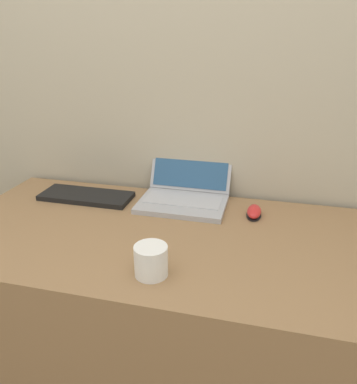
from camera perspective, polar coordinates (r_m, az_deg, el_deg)
name	(u,v)px	position (r m, az deg, el deg)	size (l,w,h in m)	color
wall_back	(187,56)	(1.49, 1.33, 19.95)	(7.00, 0.04, 2.50)	#BCB299
desk	(161,317)	(1.47, -2.69, -18.48)	(1.46, 0.73, 0.71)	#936D47
laptop	(186,187)	(1.48, 1.13, 0.69)	(0.33, 0.33, 0.24)	#ADADB2
drink_cup	(151,260)	(1.04, -4.21, -10.30)	(0.09, 0.09, 0.09)	white
computer_mouse	(254,212)	(1.39, 11.44, -3.00)	(0.05, 0.11, 0.04)	black
external_keyboard	(86,196)	(1.56, -13.86, -0.60)	(0.37, 0.14, 0.02)	black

